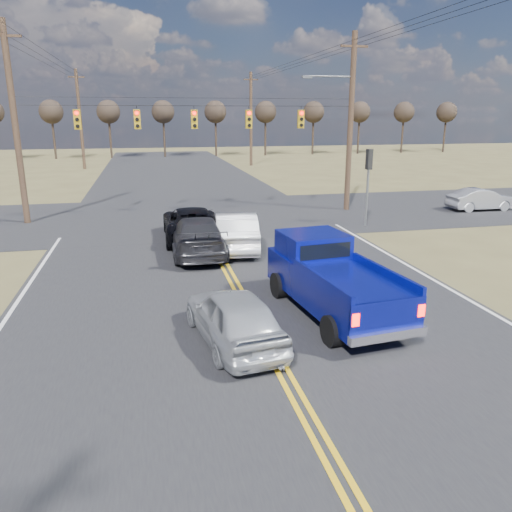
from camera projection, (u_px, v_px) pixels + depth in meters
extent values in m
plane|color=brown|center=(280.00, 367.00, 11.38)|extent=(160.00, 160.00, 0.00)
cube|color=#28282B|center=(217.00, 253.00, 20.78)|extent=(14.00, 120.00, 0.02)
cube|color=#28282B|center=(197.00, 216.00, 28.29)|extent=(120.00, 12.00, 0.02)
cylinder|color=#473323|center=(15.00, 126.00, 25.07)|extent=(0.32, 0.32, 10.00)
cube|color=#473323|center=(4.00, 35.00, 23.92)|extent=(1.60, 0.12, 0.12)
cylinder|color=#473323|center=(350.00, 124.00, 28.79)|extent=(0.32, 0.32, 10.00)
cube|color=#473323|center=(354.00, 46.00, 27.64)|extent=(1.60, 0.12, 0.12)
cylinder|color=black|center=(194.00, 106.00, 26.65)|extent=(18.00, 0.02, 0.02)
cylinder|color=black|center=(194.00, 98.00, 26.55)|extent=(18.00, 0.02, 0.02)
cube|color=#B28C14|center=(77.00, 120.00, 25.61)|extent=(0.34, 0.24, 1.00)
cylinder|color=#FF0C05|center=(76.00, 113.00, 25.38)|extent=(0.20, 0.06, 0.20)
cylinder|color=black|center=(77.00, 120.00, 25.47)|extent=(0.20, 0.06, 0.20)
cylinder|color=black|center=(78.00, 126.00, 25.56)|extent=(0.20, 0.06, 0.20)
cube|color=black|center=(76.00, 111.00, 25.33)|extent=(0.24, 0.14, 0.03)
cube|color=#B28C14|center=(137.00, 119.00, 26.23)|extent=(0.34, 0.24, 1.00)
cylinder|color=#FF0C05|center=(137.00, 113.00, 26.00)|extent=(0.20, 0.06, 0.20)
cylinder|color=black|center=(137.00, 119.00, 26.09)|extent=(0.20, 0.06, 0.20)
cylinder|color=black|center=(138.00, 126.00, 26.18)|extent=(0.20, 0.06, 0.20)
cube|color=black|center=(137.00, 111.00, 25.95)|extent=(0.24, 0.14, 0.03)
cube|color=#B28C14|center=(194.00, 119.00, 26.85)|extent=(0.34, 0.24, 1.00)
cylinder|color=#FF0C05|center=(194.00, 113.00, 26.62)|extent=(0.20, 0.06, 0.20)
cylinder|color=black|center=(195.00, 119.00, 26.71)|extent=(0.20, 0.06, 0.20)
cylinder|color=black|center=(195.00, 126.00, 26.80)|extent=(0.20, 0.06, 0.20)
cube|color=black|center=(194.00, 111.00, 26.57)|extent=(0.24, 0.14, 0.03)
cube|color=#B28C14|center=(249.00, 119.00, 27.47)|extent=(0.34, 0.24, 1.00)
cylinder|color=#FF0C05|center=(249.00, 113.00, 27.24)|extent=(0.20, 0.06, 0.20)
cylinder|color=black|center=(249.00, 119.00, 27.33)|extent=(0.20, 0.06, 0.20)
cylinder|color=black|center=(249.00, 125.00, 27.42)|extent=(0.20, 0.06, 0.20)
cube|color=black|center=(249.00, 111.00, 27.19)|extent=(0.24, 0.14, 0.03)
cube|color=#B28C14|center=(301.00, 119.00, 28.09)|extent=(0.34, 0.24, 1.00)
cylinder|color=#FF0C05|center=(302.00, 113.00, 27.86)|extent=(0.20, 0.06, 0.20)
cylinder|color=black|center=(302.00, 119.00, 27.95)|extent=(0.20, 0.06, 0.20)
cylinder|color=black|center=(301.00, 125.00, 28.04)|extent=(0.20, 0.06, 0.20)
cube|color=black|center=(302.00, 111.00, 27.81)|extent=(0.24, 0.14, 0.03)
cylinder|color=slate|center=(367.00, 195.00, 25.32)|extent=(0.12, 0.12, 3.20)
cube|color=black|center=(369.00, 159.00, 24.83)|extent=(0.24, 0.34, 1.00)
cylinder|color=slate|center=(329.00, 76.00, 27.79)|extent=(2.80, 0.10, 0.10)
cube|color=slate|center=(307.00, 77.00, 27.53)|extent=(0.55, 0.22, 0.14)
cylinder|color=#473323|center=(80.00, 120.00, 51.37)|extent=(0.32, 0.32, 10.00)
cube|color=#473323|center=(76.00, 77.00, 50.23)|extent=(1.60, 0.12, 0.12)
cylinder|color=#473323|center=(251.00, 120.00, 55.09)|extent=(0.32, 0.32, 10.00)
cube|color=#473323|center=(251.00, 80.00, 53.95)|extent=(1.60, 0.12, 0.12)
cylinder|color=black|center=(14.00, 30.00, 23.10)|extent=(0.02, 58.00, 0.02)
cylinder|color=black|center=(350.00, 41.00, 26.53)|extent=(0.02, 58.00, 0.02)
cylinder|color=black|center=(362.00, 42.00, 26.67)|extent=(0.02, 58.00, 0.02)
cylinder|color=black|center=(374.00, 42.00, 26.82)|extent=(0.02, 58.00, 0.02)
cylinder|color=#33261C|center=(54.00, 137.00, 64.11)|extent=(0.28, 0.28, 5.50)
sphere|color=#2D231C|center=(51.00, 112.00, 63.25)|extent=(3.00, 3.00, 3.00)
cylinder|color=#33261C|center=(110.00, 137.00, 65.55)|extent=(0.28, 0.28, 5.50)
sphere|color=#2D231C|center=(108.00, 112.00, 64.69)|extent=(3.00, 3.00, 3.00)
cylinder|color=#33261C|center=(164.00, 136.00, 67.00)|extent=(0.28, 0.28, 5.50)
sphere|color=#2D231C|center=(163.00, 112.00, 66.14)|extent=(3.00, 3.00, 3.00)
cylinder|color=#33261C|center=(216.00, 136.00, 68.45)|extent=(0.28, 0.28, 5.50)
sphere|color=#2D231C|center=(215.00, 112.00, 67.59)|extent=(3.00, 3.00, 3.00)
cylinder|color=#33261C|center=(265.00, 135.00, 69.90)|extent=(0.28, 0.28, 5.50)
sphere|color=#2D231C|center=(265.00, 112.00, 69.04)|extent=(3.00, 3.00, 3.00)
cylinder|color=#33261C|center=(313.00, 135.00, 71.34)|extent=(0.28, 0.28, 5.50)
sphere|color=#2D231C|center=(314.00, 112.00, 70.48)|extent=(3.00, 3.00, 3.00)
cylinder|color=#33261C|center=(359.00, 135.00, 72.79)|extent=(0.28, 0.28, 5.50)
sphere|color=#2D231C|center=(360.00, 112.00, 71.93)|extent=(3.00, 3.00, 3.00)
cylinder|color=#33261C|center=(402.00, 134.00, 74.24)|extent=(0.28, 0.28, 5.50)
sphere|color=#2D231C|center=(404.00, 112.00, 73.38)|extent=(3.00, 3.00, 3.00)
cylinder|color=#33261C|center=(445.00, 134.00, 75.68)|extent=(0.28, 0.28, 5.50)
sphere|color=#2D231C|center=(447.00, 112.00, 74.82)|extent=(3.00, 3.00, 3.00)
cylinder|color=black|center=(333.00, 331.00, 12.30)|extent=(0.41, 0.84, 0.80)
cylinder|color=black|center=(399.00, 321.00, 12.89)|extent=(0.41, 0.84, 0.80)
cylinder|color=black|center=(279.00, 285.00, 15.59)|extent=(0.41, 0.84, 0.80)
cylinder|color=black|center=(334.00, 279.00, 16.19)|extent=(0.41, 0.84, 0.80)
cube|color=#0D1590|center=(334.00, 285.00, 14.11)|extent=(2.61, 5.62, 1.01)
cube|color=#0D1590|center=(313.00, 244.00, 15.21)|extent=(2.04, 1.91, 0.72)
cube|color=black|center=(325.00, 251.00, 14.45)|extent=(1.61, 0.24, 0.45)
cube|color=#0D1590|center=(321.00, 279.00, 12.68)|extent=(0.47, 3.31, 0.20)
cube|color=#0D1590|center=(386.00, 272.00, 13.28)|extent=(0.47, 3.31, 0.20)
cube|color=#0D1590|center=(388.00, 312.00, 11.60)|extent=(2.01, 0.31, 0.60)
cube|color=silver|center=(388.00, 336.00, 11.68)|extent=(2.07, 0.41, 0.22)
cube|color=#FF0C05|center=(355.00, 320.00, 11.30)|extent=(0.19, 0.08, 0.30)
cube|color=#FF0C05|center=(421.00, 310.00, 11.85)|extent=(0.19, 0.08, 0.30)
imported|color=#B2B6BB|center=(234.00, 316.00, 12.39)|extent=(2.29, 4.37, 1.42)
imported|color=black|center=(192.00, 223.00, 22.90)|extent=(2.55, 5.42, 1.50)
imported|color=white|center=(236.00, 231.00, 21.12)|extent=(2.29, 5.00, 1.59)
imported|color=#2D2D32|center=(198.00, 236.00, 20.40)|extent=(2.32, 5.38, 1.54)
imported|color=#989A9F|center=(481.00, 199.00, 29.82)|extent=(1.43, 3.99, 1.31)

